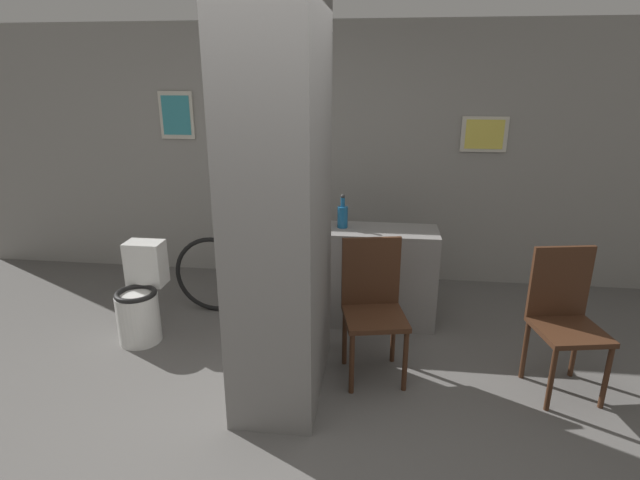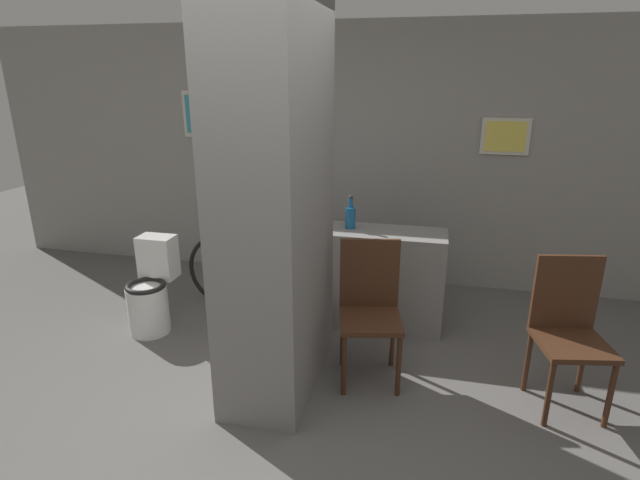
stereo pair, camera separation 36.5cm
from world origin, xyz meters
TOP-DOWN VIEW (x-y plane):
  - ground_plane at (0.00, 0.00)m, footprint 14.00×14.00m
  - wall_back at (-0.00, 2.63)m, footprint 8.00×0.09m
  - pillar_center at (-0.11, 0.56)m, footprint 0.56×1.12m
  - counter_shelf at (0.35, 1.59)m, footprint 1.34×0.44m
  - toilet at (-1.41, 1.05)m, footprint 0.34×0.50m
  - chair_near_pillar at (0.50, 0.78)m, footprint 0.50×0.50m
  - chair_by_doorway at (1.80, 0.75)m, footprint 0.50×0.50m
  - bicycle at (-0.50, 1.59)m, footprint 1.66×0.42m
  - bottle_tall at (0.21, 1.61)m, footprint 0.09×0.09m

SIDE VIEW (x-z plane):
  - ground_plane at x=0.00m, z-range 0.00..0.00m
  - toilet at x=-1.41m, z-range -0.05..0.73m
  - bicycle at x=-0.50m, z-range -0.01..0.76m
  - counter_shelf at x=0.35m, z-range 0.00..0.85m
  - chair_near_pillar at x=0.50m, z-range 0.05..1.06m
  - chair_by_doorway at x=1.80m, z-range 0.05..1.06m
  - bottle_tall at x=0.21m, z-range 0.81..1.10m
  - pillar_center at x=-0.11m, z-range 0.00..2.60m
  - wall_back at x=0.00m, z-range 0.00..2.60m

